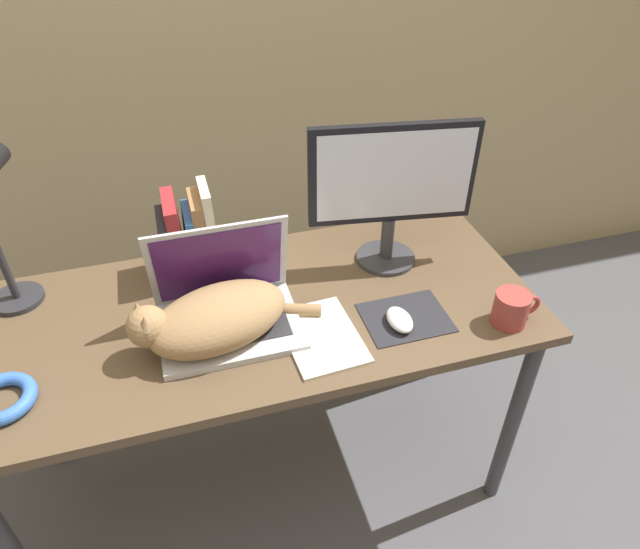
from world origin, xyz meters
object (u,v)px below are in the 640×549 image
laptop (227,307)px  cable_coil (2,399)px  external_monitor (392,187)px  book_row (188,238)px  cat (213,319)px  computer_mouse (400,320)px  notepad (321,336)px  mug (512,309)px

laptop → cable_coil: laptop is taller
external_monitor → book_row: size_ratio=1.70×
cat → cable_coil: 0.47m
external_monitor → book_row: external_monitor is taller
computer_mouse → book_row: size_ratio=0.37×
notepad → external_monitor: bearing=43.5°
external_monitor → computer_mouse: 0.35m
book_row → computer_mouse: bearing=-38.4°
laptop → book_row: (-0.06, 0.24, 0.06)m
cat → mug: cat is taller
notepad → mug: 0.47m
cat → computer_mouse: 0.45m
laptop → cable_coil: bearing=-166.8°
external_monitor → mug: 0.43m
cat → laptop: bearing=52.5°
book_row → mug: 0.85m
cable_coil → mug: bearing=-3.8°
external_monitor → notepad: 0.43m
cat → book_row: bearing=94.2°
laptop → notepad: (0.21, -0.12, -0.05)m
computer_mouse → book_row: 0.60m
laptop → mug: laptop is taller
external_monitor → book_row: 0.56m
external_monitor → cat: bearing=-159.8°
cat → notepad: (0.25, -0.06, -0.06)m
cable_coil → mug: size_ratio=1.16×
computer_mouse → notepad: size_ratio=0.38×
external_monitor → mug: bearing=-59.6°
cat → computer_mouse: size_ratio=4.88×
cat → book_row: size_ratio=1.81×
external_monitor → computer_mouse: bearing=-104.7°
computer_mouse → cat: bearing=170.0°
cable_coil → notepad: size_ratio=0.57×
mug → cable_coil: bearing=176.2°
laptop → mug: bearing=-16.3°
book_row → cable_coil: 0.58m
cat → external_monitor: (0.51, 0.19, 0.17)m
book_row → laptop: bearing=-75.6°
book_row → mug: bearing=-30.8°
external_monitor → book_row: (-0.53, 0.10, -0.12)m
cat → external_monitor: 0.57m
book_row → cat: bearing=-85.8°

